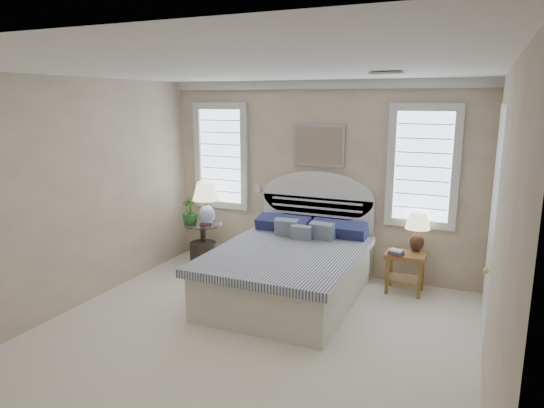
{
  "coord_description": "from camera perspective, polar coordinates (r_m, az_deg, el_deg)",
  "views": [
    {
      "loc": [
        2.09,
        -3.94,
        2.43
      ],
      "look_at": [
        -0.06,
        1.0,
        1.28
      ],
      "focal_mm": 32.0,
      "sensor_mm": 36.0,
      "label": 1
    }
  ],
  "objects": [
    {
      "name": "floor",
      "position": [
        5.08,
        -4.03,
        -16.53
      ],
      "size": [
        4.5,
        5.0,
        0.01
      ],
      "primitive_type": "cube",
      "color": "silver",
      "rests_on": "ground"
    },
    {
      "name": "ceiling",
      "position": [
        4.47,
        -4.56,
        15.5
      ],
      "size": [
        4.5,
        5.0,
        0.01
      ],
      "primitive_type": "cube",
      "color": "white",
      "rests_on": "wall_back"
    },
    {
      "name": "wall_back",
      "position": [
        6.86,
        5.52,
        2.97
      ],
      "size": [
        4.5,
        0.02,
        2.7
      ],
      "primitive_type": "cube",
      "color": "tan",
      "rests_on": "floor"
    },
    {
      "name": "wall_left",
      "position": [
        5.96,
        -23.77,
        0.61
      ],
      "size": [
        0.02,
        5.0,
        2.7
      ],
      "primitive_type": "cube",
      "color": "tan",
      "rests_on": "floor"
    },
    {
      "name": "wall_right",
      "position": [
        4.09,
        24.96,
        -4.41
      ],
      "size": [
        0.02,
        5.0,
        2.7
      ],
      "primitive_type": "cube",
      "color": "tan",
      "rests_on": "floor"
    },
    {
      "name": "crown_molding",
      "position": [
        6.74,
        5.64,
        13.82
      ],
      "size": [
        4.5,
        0.08,
        0.12
      ],
      "primitive_type": "cube",
      "color": "silver",
      "rests_on": "wall_back"
    },
    {
      "name": "hvac_vent",
      "position": [
        4.83,
        13.35,
        14.73
      ],
      "size": [
        0.3,
        0.2,
        0.02
      ],
      "primitive_type": "cube",
      "color": "#B2B2B2",
      "rests_on": "ceiling"
    },
    {
      "name": "switch_plate",
      "position": [
        7.22,
        -1.73,
        1.88
      ],
      "size": [
        0.08,
        0.01,
        0.12
      ],
      "primitive_type": "cube",
      "color": "silver",
      "rests_on": "wall_back"
    },
    {
      "name": "window_left",
      "position": [
        7.43,
        -5.97,
        5.61
      ],
      "size": [
        0.9,
        0.06,
        1.6
      ],
      "primitive_type": "cube",
      "color": "#C9DEFF",
      "rests_on": "wall_back"
    },
    {
      "name": "window_right",
      "position": [
        6.51,
        17.33,
        4.22
      ],
      "size": [
        0.9,
        0.06,
        1.6
      ],
      "primitive_type": "cube",
      "color": "#C9DEFF",
      "rests_on": "wall_back"
    },
    {
      "name": "painting",
      "position": [
        6.76,
        5.5,
        6.86
      ],
      "size": [
        0.74,
        0.04,
        0.58
      ],
      "primitive_type": "cube",
      "color": "silver",
      "rests_on": "wall_back"
    },
    {
      "name": "closet_door",
      "position": [
        5.29,
        24.4,
        -2.48
      ],
      "size": [
        0.02,
        1.8,
        2.4
      ],
      "primitive_type": "cube",
      "color": "white",
      "rests_on": "floor"
    },
    {
      "name": "bed",
      "position": [
        6.14,
        2.27,
        -7.37
      ],
      "size": [
        1.72,
        2.28,
        1.47
      ],
      "color": "beige",
      "rests_on": "floor"
    },
    {
      "name": "side_table_left",
      "position": [
        7.35,
        -8.1,
        -4.17
      ],
      "size": [
        0.56,
        0.56,
        0.63
      ],
      "color": "black",
      "rests_on": "floor"
    },
    {
      "name": "nightstand_right",
      "position": [
        6.47,
        15.43,
        -6.78
      ],
      "size": [
        0.5,
        0.4,
        0.53
      ],
      "color": "brown",
      "rests_on": "floor"
    },
    {
      "name": "floor_pot",
      "position": [
        7.37,
        -8.09,
        -5.83
      ],
      "size": [
        0.45,
        0.45,
        0.36
      ],
      "primitive_type": "cylinder",
      "rotation": [
        0.0,
        0.0,
        0.14
      ],
      "color": "black",
      "rests_on": "floor"
    },
    {
      "name": "lamp_left",
      "position": [
        7.14,
        -7.76,
        0.63
      ],
      "size": [
        0.49,
        0.49,
        0.65
      ],
      "rotation": [
        0.0,
        0.0,
        0.28
      ],
      "color": "silver",
      "rests_on": "side_table_left"
    },
    {
      "name": "lamp_right",
      "position": [
        6.47,
        16.75,
        -2.64
      ],
      "size": [
        0.39,
        0.39,
        0.51
      ],
      "rotation": [
        0.0,
        0.0,
        0.28
      ],
      "color": "black",
      "rests_on": "nightstand_right"
    },
    {
      "name": "potted_plant",
      "position": [
        7.22,
        -9.63,
        -0.81
      ],
      "size": [
        0.28,
        0.28,
        0.42
      ],
      "primitive_type": "imported",
      "rotation": [
        0.0,
        0.0,
        -0.2
      ],
      "color": "#3A7A30",
      "rests_on": "side_table_left"
    },
    {
      "name": "books_left",
      "position": [
        7.2,
        -7.69,
        -2.21
      ],
      "size": [
        0.22,
        0.19,
        0.08
      ],
      "rotation": [
        0.0,
        0.0,
        0.32
      ],
      "color": "maroon",
      "rests_on": "side_table_left"
    },
    {
      "name": "books_right",
      "position": [
        6.3,
        14.4,
        -5.55
      ],
      "size": [
        0.21,
        0.18,
        0.07
      ],
      "rotation": [
        0.0,
        0.0,
        -0.38
      ],
      "color": "maroon",
      "rests_on": "nightstand_right"
    }
  ]
}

